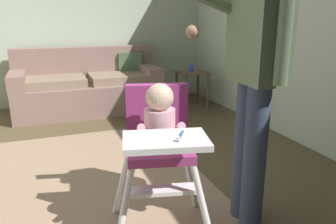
{
  "coord_description": "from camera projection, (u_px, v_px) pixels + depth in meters",
  "views": [
    {
      "loc": [
        -0.27,
        -2.35,
        1.29
      ],
      "look_at": [
        0.35,
        -0.69,
        0.78
      ],
      "focal_mm": 36.11,
      "sensor_mm": 36.0,
      "label": 1
    }
  ],
  "objects": [
    {
      "name": "ground",
      "position": [
        94.0,
        198.0,
        2.57
      ],
      "size": [
        5.94,
        7.25,
        0.1
      ],
      "primitive_type": "cube",
      "color": "brown"
    },
    {
      "name": "wall_far",
      "position": [
        57.0,
        9.0,
        4.75
      ],
      "size": [
        5.14,
        0.06,
        2.74
      ],
      "primitive_type": "cube",
      "color": "#B7C6AD",
      "rests_on": "ground"
    },
    {
      "name": "side_table",
      "position": [
        192.0,
        81.0,
        4.81
      ],
      "size": [
        0.4,
        0.4,
        0.52
      ],
      "color": "brown",
      "rests_on": "ground"
    },
    {
      "name": "couch",
      "position": [
        88.0,
        87.0,
        4.67
      ],
      "size": [
        1.93,
        0.86,
        0.86
      ],
      "rotation": [
        0.0,
        0.0,
        -1.57
      ],
      "color": "#886961",
      "rests_on": "ground"
    },
    {
      "name": "area_rug",
      "position": [
        78.0,
        195.0,
        2.51
      ],
      "size": [
        2.04,
        2.73,
        0.01
      ],
      "primitive_type": "cube",
      "color": "#987A61",
      "rests_on": "ground"
    },
    {
      "name": "sippy_cup",
      "position": [
        191.0,
        68.0,
        4.75
      ],
      "size": [
        0.07,
        0.07,
        0.1
      ],
      "primitive_type": "cylinder",
      "color": "#284CB7",
      "rests_on": "side_table"
    },
    {
      "name": "wall_right",
      "position": [
        315.0,
        6.0,
        3.19
      ],
      "size": [
        0.06,
        6.25,
        2.74
      ],
      "primitive_type": "cube",
      "color": "#B4C1AF",
      "rests_on": "ground"
    },
    {
      "name": "adult_standing",
      "position": [
        254.0,
        75.0,
        1.95
      ],
      "size": [
        0.51,
        0.52,
        1.68
      ],
      "rotation": [
        0.0,
        0.0,
        3.08
      ],
      "color": "#35435C",
      "rests_on": "ground"
    },
    {
      "name": "high_chair",
      "position": [
        159.0,
        134.0,
        1.88
      ],
      "size": [
        0.72,
        0.81,
        0.95
      ],
      "rotation": [
        0.0,
        0.0,
        -1.8
      ],
      "color": "white",
      "rests_on": "ground"
    }
  ]
}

